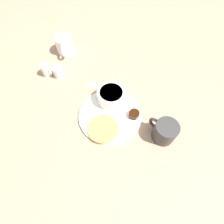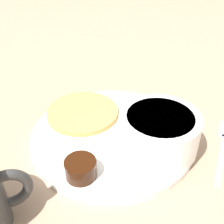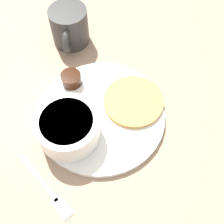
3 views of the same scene
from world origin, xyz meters
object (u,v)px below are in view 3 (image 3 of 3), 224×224
plate (101,115)px  coffee_mug (69,27)px  bowl (68,127)px  fork (50,192)px

plate → coffee_mug: bearing=-1.4°
plate → bowl: size_ratio=2.22×
plate → fork: bearing=130.0°
plate → coffee_mug: coffee_mug is taller
coffee_mug → bowl: bearing=162.9°
plate → bowl: (-0.02, 0.07, 0.04)m
plate → fork: size_ratio=1.79×
plate → bowl: bowl is taller
fork → bowl: bearing=-36.0°
coffee_mug → fork: (-0.33, 0.14, -0.04)m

